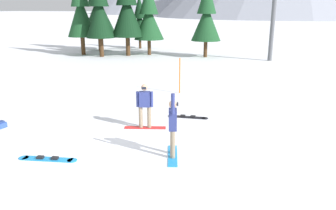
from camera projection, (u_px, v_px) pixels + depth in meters
ground_plane at (117, 144)px, 11.18m from camera, size 800.00×800.00×0.00m
snowboarder_foreground at (173, 126)px, 9.98m from camera, size 0.80×1.52×2.04m
snowboarder_midground at (145, 105)px, 12.39m from camera, size 1.56×0.80×1.70m
loose_snowboard_near_right at (188, 117)px, 13.86m from camera, size 1.70×0.53×0.09m
loose_snowboard_far_spare at (48, 159)px, 10.01m from camera, size 1.84×0.74×0.09m
backpack_blue at (0, 125)px, 12.67m from camera, size 0.53×0.35×0.26m
trail_marker_pole at (180, 76)px, 17.60m from camera, size 0.06×0.06×1.87m
pine_tree_young at (98, 8)px, 34.78m from camera, size 3.41×3.41×8.07m
pine_tree_short at (149, 16)px, 31.46m from camera, size 2.85×2.85×6.70m
pine_tree_slender at (99, 9)px, 29.99m from camera, size 2.62×2.62×7.93m
pine_tree_twin at (127, 8)px, 30.67m from camera, size 3.02×3.02×8.11m
pine_tree_tall at (206, 16)px, 29.91m from camera, size 2.69×2.69×6.82m
pine_tree_broad at (140, 20)px, 36.73m from camera, size 2.11×2.11×5.77m
pine_tree_leaning at (80, 9)px, 31.33m from camera, size 2.67×2.67×7.91m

